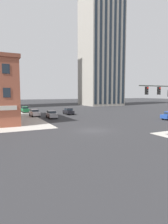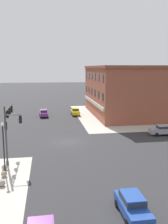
{
  "view_description": "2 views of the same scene",
  "coord_description": "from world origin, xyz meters",
  "px_view_note": "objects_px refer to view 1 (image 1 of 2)",
  "views": [
    {
      "loc": [
        -12.86,
        -23.61,
        5.34
      ],
      "look_at": [
        0.03,
        3.09,
        2.45
      ],
      "focal_mm": 29.92,
      "sensor_mm": 36.0,
      "label": 1
    },
    {
      "loc": [
        36.92,
        -3.09,
        11.16
      ],
      "look_at": [
        -0.5,
        2.63,
        4.48
      ],
      "focal_mm": 40.18,
      "sensor_mm": 36.0,
      "label": 2
    }
  ],
  "objects_px": {
    "car_main_northbound_far": "(35,112)",
    "car_cross_westbound": "(25,109)",
    "car_main_southbound_near": "(68,111)",
    "car_cross_eastbound": "(52,114)"
  },
  "relations": [
    {
      "from": "car_main_southbound_near",
      "to": "car_cross_westbound",
      "type": "relative_size",
      "value": 1.0
    },
    {
      "from": "car_main_northbound_far",
      "to": "car_cross_eastbound",
      "type": "relative_size",
      "value": 1.0
    },
    {
      "from": "car_cross_westbound",
      "to": "car_main_southbound_near",
      "type": "bearing_deg",
      "value": -48.6
    },
    {
      "from": "car_main_northbound_far",
      "to": "car_cross_eastbound",
      "type": "bearing_deg",
      "value": -62.05
    },
    {
      "from": "car_main_northbound_far",
      "to": "car_main_southbound_near",
      "type": "xyz_separation_m",
      "value": [
        8.73,
        0.27,
        0.0
      ]
    },
    {
      "from": "car_cross_westbound",
      "to": "car_cross_eastbound",
      "type": "bearing_deg",
      "value": -78.25
    },
    {
      "from": "car_main_southbound_near",
      "to": "car_cross_eastbound",
      "type": "distance_m",
      "value": 8.07
    },
    {
      "from": "car_main_northbound_far",
      "to": "car_cross_westbound",
      "type": "distance_m",
      "value": 10.89
    },
    {
      "from": "car_main_northbound_far",
      "to": "car_cross_eastbound",
      "type": "distance_m",
      "value": 5.78
    },
    {
      "from": "car_cross_westbound",
      "to": "car_main_northbound_far",
      "type": "bearing_deg",
      "value": -86.77
    }
  ]
}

